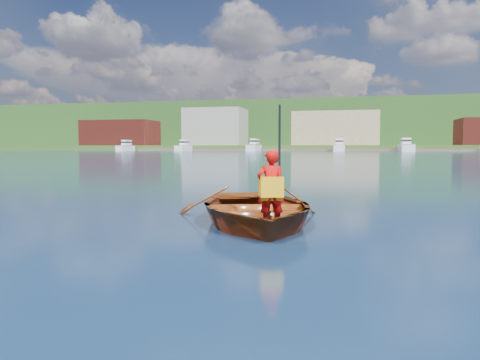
# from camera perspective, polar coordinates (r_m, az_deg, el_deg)

# --- Properties ---
(ground) EXTENTS (600.00, 600.00, 0.00)m
(ground) POSITION_cam_1_polar(r_m,az_deg,el_deg) (8.10, 9.08, -5.16)
(ground) COLOR #0D1E41
(ground) RESTS_ON ground
(rowboat) EXTENTS (3.77, 4.48, 0.79)m
(rowboat) POSITION_cam_1_polar(r_m,az_deg,el_deg) (7.91, 1.80, -3.52)
(rowboat) COLOR maroon
(rowboat) RESTS_ON ground
(child_paddler) EXTENTS (0.48, 0.42, 1.83)m
(child_paddler) POSITION_cam_1_polar(r_m,az_deg,el_deg) (7.00, 3.81, -0.97)
(child_paddler) COLOR #B00907
(child_paddler) RESTS_ON ground
(shoreline) EXTENTS (400.00, 140.00, 22.00)m
(shoreline) POSITION_cam_1_polar(r_m,az_deg,el_deg) (244.76, 13.27, 6.01)
(shoreline) COLOR #3C5F26
(shoreline) RESTS_ON ground
(dock) EXTENTS (160.04, 10.00, 0.80)m
(dock) POSITION_cam_1_polar(r_m,az_deg,el_deg) (156.05, 15.08, 3.54)
(dock) COLOR brown
(dock) RESTS_ON ground
(waterfront_buildings) EXTENTS (202.00, 16.00, 14.00)m
(waterfront_buildings) POSITION_cam_1_polar(r_m,az_deg,el_deg) (173.30, 10.64, 6.07)
(waterfront_buildings) COLOR brown
(waterfront_buildings) RESTS_ON ground
(marina_yachts) EXTENTS (142.30, 13.44, 4.42)m
(marina_yachts) POSITION_cam_1_polar(r_m,az_deg,el_deg) (151.29, 12.48, 3.97)
(marina_yachts) COLOR silver
(marina_yachts) RESTS_ON ground
(hillside_trees) EXTENTS (319.89, 80.68, 22.44)m
(hillside_trees) POSITION_cam_1_polar(r_m,az_deg,el_deg) (248.57, 15.30, 7.74)
(hillside_trees) COLOR #382314
(hillside_trees) RESTS_ON ground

